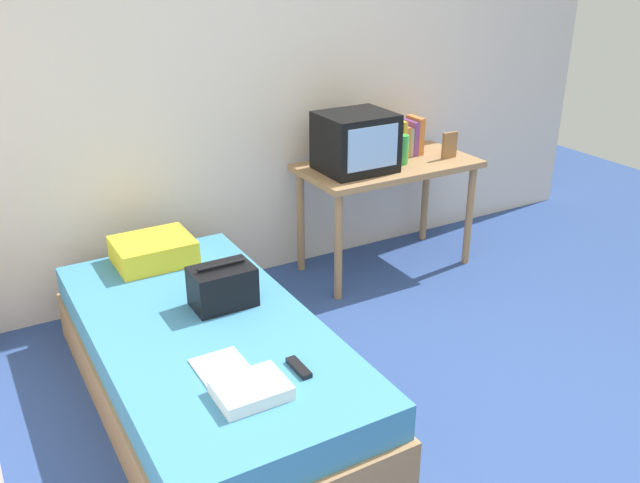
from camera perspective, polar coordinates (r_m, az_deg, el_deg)
ground_plane at (r=3.38m, az=12.60°, el=-14.47°), size 8.00×8.00×0.00m
wall_back at (r=4.39m, az=-3.85°, el=13.80°), size 5.20×0.10×2.60m
bed at (r=3.35m, az=-9.34°, el=-10.08°), size 1.00×2.00×0.43m
desk at (r=4.51m, az=5.66°, el=5.41°), size 1.16×0.60×0.74m
tv at (r=4.27m, az=2.98°, el=8.29°), size 0.44×0.39×0.36m
water_bottle at (r=4.44m, az=6.90°, el=7.62°), size 0.08×0.08×0.19m
book_row at (r=4.65m, az=7.26°, el=8.59°), size 0.18×0.17×0.25m
picture_frame at (r=4.61m, az=10.74°, el=7.90°), size 0.11×0.02×0.17m
pillow at (r=3.86m, az=-13.72°, el=-0.75°), size 0.42×0.34×0.14m
handbag at (r=3.34m, az=-8.13°, el=-3.73°), size 0.30×0.20×0.23m
magazine at (r=2.90m, az=-8.00°, el=-10.59°), size 0.21×0.29×0.01m
remote_dark at (r=2.88m, az=-1.78°, el=-10.47°), size 0.04×0.16×0.02m
folded_towel at (r=2.74m, az=-5.77°, el=-12.20°), size 0.28×0.22×0.06m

